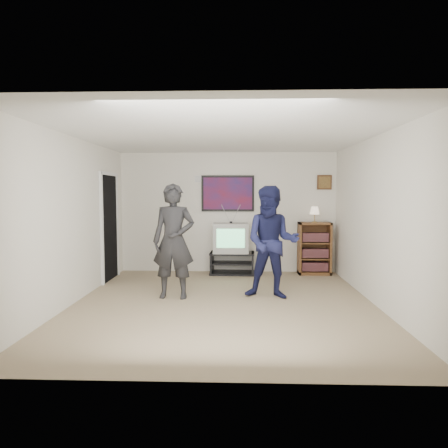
# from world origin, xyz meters

# --- Properties ---
(room_shell) EXTENTS (4.51, 5.00, 2.51)m
(room_shell) POSITION_xyz_m (0.00, 0.35, 1.25)
(room_shell) COLOR #8D6E59
(room_shell) RESTS_ON ground
(media_stand) EXTENTS (0.92, 0.54, 0.45)m
(media_stand) POSITION_xyz_m (0.10, 2.23, 0.22)
(media_stand) COLOR black
(media_stand) RESTS_ON room_shell
(crt_television) EXTENTS (0.71, 0.60, 0.60)m
(crt_television) POSITION_xyz_m (0.07, 2.23, 0.75)
(crt_television) COLOR #A2A39E
(crt_television) RESTS_ON media_stand
(bookshelf) EXTENTS (0.65, 0.37, 1.06)m
(bookshelf) POSITION_xyz_m (1.78, 2.28, 0.53)
(bookshelf) COLOR #56391A
(bookshelf) RESTS_ON room_shell
(table_lamp) EXTENTS (0.20, 0.20, 0.32)m
(table_lamp) POSITION_xyz_m (1.77, 2.27, 1.22)
(table_lamp) COLOR beige
(table_lamp) RESTS_ON bookshelf
(person_tall) EXTENTS (0.67, 0.45, 1.81)m
(person_tall) POSITION_xyz_m (-0.80, 0.33, 0.90)
(person_tall) COLOR black
(person_tall) RESTS_ON room_shell
(person_short) EXTENTS (0.97, 0.81, 1.77)m
(person_short) POSITION_xyz_m (0.75, 0.37, 0.89)
(person_short) COLOR #171940
(person_short) RESTS_ON room_shell
(controller_left) EXTENTS (0.05, 0.13, 0.04)m
(controller_left) POSITION_xyz_m (-0.84, 0.54, 1.24)
(controller_left) COLOR white
(controller_left) RESTS_ON person_tall
(controller_right) EXTENTS (0.08, 0.11, 0.03)m
(controller_right) POSITION_xyz_m (0.74, 0.65, 0.98)
(controller_right) COLOR white
(controller_right) RESTS_ON person_short
(poster) EXTENTS (1.10, 0.03, 0.75)m
(poster) POSITION_xyz_m (0.00, 2.48, 1.65)
(poster) COLOR black
(poster) RESTS_ON room_shell
(air_vent) EXTENTS (0.28, 0.02, 0.14)m
(air_vent) POSITION_xyz_m (-0.55, 2.48, 1.95)
(air_vent) COLOR white
(air_vent) RESTS_ON room_shell
(small_picture) EXTENTS (0.30, 0.03, 0.30)m
(small_picture) POSITION_xyz_m (2.00, 2.48, 1.88)
(small_picture) COLOR #452D16
(small_picture) RESTS_ON room_shell
(doorway) EXTENTS (0.03, 0.85, 2.00)m
(doorway) POSITION_xyz_m (-2.23, 1.60, 1.00)
(doorway) COLOR black
(doorway) RESTS_ON room_shell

